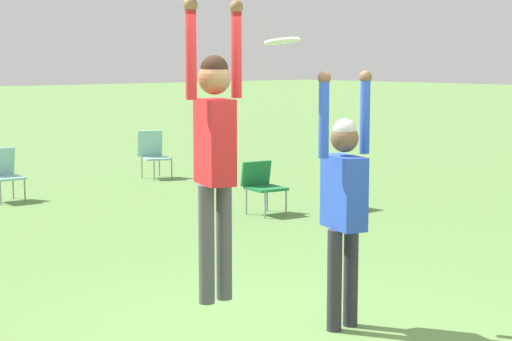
{
  "coord_description": "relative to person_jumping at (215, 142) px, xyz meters",
  "views": [
    {
      "loc": [
        -4.43,
        -4.54,
        2.19
      ],
      "look_at": [
        0.05,
        0.51,
        1.3
      ],
      "focal_mm": 60.0,
      "sensor_mm": 36.0,
      "label": 1
    }
  ],
  "objects": [
    {
      "name": "frisbee",
      "position": [
        0.6,
        -0.09,
        0.75
      ],
      "size": [
        0.28,
        0.28,
        0.06
      ],
      "color": "white"
    },
    {
      "name": "camping_chair_0",
      "position": [
        5.01,
        8.04,
        -1.08
      ],
      "size": [
        0.6,
        0.66,
        0.88
      ],
      "rotation": [
        0.0,
        0.0,
        2.74
      ],
      "color": "gray",
      "rests_on": "ground_plane"
    },
    {
      "name": "cooler_box",
      "position": [
        5.21,
        3.45,
        -1.36
      ],
      "size": [
        0.38,
        0.35,
        0.42
      ],
      "color": "#336BB7",
      "rests_on": "ground_plane"
    },
    {
      "name": "camping_chair_1",
      "position": [
        1.8,
        7.43,
        -1.1
      ],
      "size": [
        0.49,
        0.53,
        0.82
      ],
      "rotation": [
        0.0,
        0.0,
        3.08
      ],
      "color": "gray",
      "rests_on": "ground_plane"
    },
    {
      "name": "person_defending",
      "position": [
        1.06,
        -0.33,
        -0.46
      ],
      "size": [
        0.58,
        0.47,
        2.09
      ],
      "rotation": [
        0.0,
        0.0,
        -1.87
      ],
      "color": "#2D2D38",
      "rests_on": "ground_plane"
    },
    {
      "name": "person_jumping",
      "position": [
        0.0,
        0.0,
        0.0
      ],
      "size": [
        0.53,
        0.42,
        2.26
      ],
      "rotation": [
        0.0,
        0.0,
        1.27
      ],
      "color": "#4C4C51",
      "rests_on": "ground_plane"
    },
    {
      "name": "camping_chair_2",
      "position": [
        4.04,
        3.96,
        -1.13
      ],
      "size": [
        0.54,
        0.57,
        0.74
      ],
      "rotation": [
        0.0,
        0.0,
        2.98
      ],
      "color": "gray",
      "rests_on": "ground_plane"
    }
  ]
}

